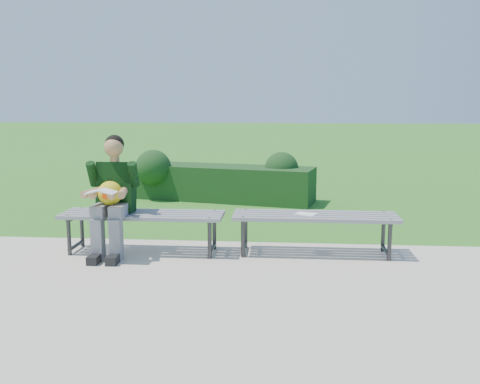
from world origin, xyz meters
TOP-DOWN VIEW (x-y plane):
  - ground at (0.00, 0.00)m, footprint 80.00×80.00m
  - walkway at (0.00, -1.75)m, footprint 30.00×3.50m
  - hedge at (-0.20, 2.90)m, footprint 3.30×1.50m
  - bench_left at (-0.63, -0.54)m, footprint 1.80×0.50m
  - bench_right at (1.28, -0.46)m, footprint 1.80×0.50m
  - seated_boy at (-0.93, -0.64)m, footprint 0.56×0.76m
  - paper_sheet at (1.18, -0.46)m, footprint 0.27×0.23m

SIDE VIEW (x-z plane):
  - ground at x=0.00m, z-range 0.00..0.00m
  - walkway at x=0.00m, z-range 0.00..0.02m
  - hedge at x=-0.20m, z-range -0.08..0.80m
  - bench_left at x=-0.63m, z-range 0.19..0.64m
  - bench_right at x=1.28m, z-range 0.19..0.64m
  - paper_sheet at x=1.18m, z-range 0.47..0.48m
  - seated_boy at x=-0.93m, z-range 0.06..1.37m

